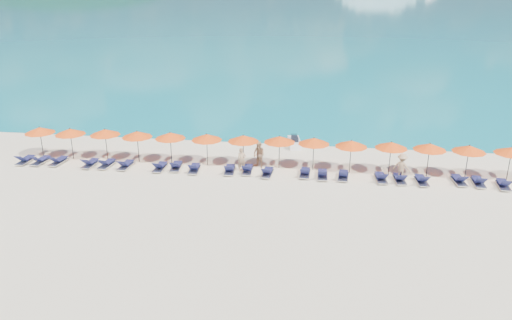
# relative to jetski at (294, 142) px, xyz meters

# --- Properties ---
(ground) EXTENTS (1400.00, 1400.00, 0.00)m
(ground) POSITION_rel_jetski_xyz_m (-2.02, -9.60, -0.33)
(ground) COLOR beige
(headland_main) EXTENTS (374.00, 242.00, 126.50)m
(headland_main) POSITION_rel_jetski_xyz_m (-302.02, 530.40, -38.33)
(headland_main) COLOR black
(headland_main) RESTS_ON ground
(headland_small) EXTENTS (162.00, 126.00, 85.50)m
(headland_small) POSITION_rel_jetski_xyz_m (-152.02, 550.40, -35.33)
(headland_small) COLOR black
(headland_small) RESTS_ON ground
(jetski) EXTENTS (1.23, 2.39, 0.81)m
(jetski) POSITION_rel_jetski_xyz_m (0.00, 0.00, 0.00)
(jetski) COLOR white
(jetski) RESTS_ON ground
(beachgoer_a) EXTENTS (0.67, 0.55, 1.59)m
(beachgoer_a) POSITION_rel_jetski_xyz_m (-3.12, -5.61, 0.46)
(beachgoer_a) COLOR tan
(beachgoer_a) RESTS_ON ground
(beachgoer_b) EXTENTS (1.01, 0.91, 1.80)m
(beachgoer_b) POSITION_rel_jetski_xyz_m (-2.08, -4.72, 0.57)
(beachgoer_b) COLOR tan
(beachgoer_b) RESTS_ON ground
(beachgoer_c) EXTENTS (1.24, 0.98, 1.74)m
(beachgoer_c) POSITION_rel_jetski_xyz_m (7.14, -5.67, 0.54)
(beachgoer_c) COLOR tan
(beachgoer_c) RESTS_ON ground
(umbrella_0) EXTENTS (2.10, 2.10, 2.28)m
(umbrella_0) POSITION_rel_jetski_xyz_m (-17.64, -4.86, 1.68)
(umbrella_0) COLOR black
(umbrella_0) RESTS_ON ground
(umbrella_1) EXTENTS (2.10, 2.10, 2.28)m
(umbrella_1) POSITION_rel_jetski_xyz_m (-15.35, -4.90, 1.68)
(umbrella_1) COLOR black
(umbrella_1) RESTS_ON ground
(umbrella_2) EXTENTS (2.10, 2.10, 2.28)m
(umbrella_2) POSITION_rel_jetski_xyz_m (-12.89, -4.69, 1.68)
(umbrella_2) COLOR black
(umbrella_2) RESTS_ON ground
(umbrella_3) EXTENTS (2.10, 2.10, 2.28)m
(umbrella_3) POSITION_rel_jetski_xyz_m (-10.50, -4.85, 1.68)
(umbrella_3) COLOR black
(umbrella_3) RESTS_ON ground
(umbrella_4) EXTENTS (2.10, 2.10, 2.28)m
(umbrella_4) POSITION_rel_jetski_xyz_m (-8.16, -4.83, 1.68)
(umbrella_4) COLOR black
(umbrella_4) RESTS_ON ground
(umbrella_5) EXTENTS (2.10, 2.10, 2.28)m
(umbrella_5) POSITION_rel_jetski_xyz_m (-5.62, -4.82, 1.68)
(umbrella_5) COLOR black
(umbrella_5) RESTS_ON ground
(umbrella_6) EXTENTS (2.10, 2.10, 2.28)m
(umbrella_6) POSITION_rel_jetski_xyz_m (-3.14, -4.77, 1.68)
(umbrella_6) COLOR black
(umbrella_6) RESTS_ON ground
(umbrella_7) EXTENTS (2.10, 2.10, 2.28)m
(umbrella_7) POSITION_rel_jetski_xyz_m (-0.73, -4.63, 1.68)
(umbrella_7) COLOR black
(umbrella_7) RESTS_ON ground
(umbrella_8) EXTENTS (2.10, 2.10, 2.28)m
(umbrella_8) POSITION_rel_jetski_xyz_m (1.55, -4.68, 1.68)
(umbrella_8) COLOR black
(umbrella_8) RESTS_ON ground
(umbrella_9) EXTENTS (2.10, 2.10, 2.28)m
(umbrella_9) POSITION_rel_jetski_xyz_m (3.96, -4.90, 1.68)
(umbrella_9) COLOR black
(umbrella_9) RESTS_ON ground
(umbrella_10) EXTENTS (2.10, 2.10, 2.28)m
(umbrella_10) POSITION_rel_jetski_xyz_m (6.48, -4.86, 1.68)
(umbrella_10) COLOR black
(umbrella_10) RESTS_ON ground
(umbrella_11) EXTENTS (2.10, 2.10, 2.28)m
(umbrella_11) POSITION_rel_jetski_xyz_m (8.87, -4.83, 1.68)
(umbrella_11) COLOR black
(umbrella_11) RESTS_ON ground
(umbrella_12) EXTENTS (2.10, 2.10, 2.28)m
(umbrella_12) POSITION_rel_jetski_xyz_m (11.24, -4.91, 1.68)
(umbrella_12) COLOR black
(umbrella_12) RESTS_ON ground
(umbrella_13) EXTENTS (2.10, 2.10, 2.28)m
(umbrella_13) POSITION_rel_jetski_xyz_m (13.77, -4.91, 1.68)
(umbrella_13) COLOR black
(umbrella_13) RESTS_ON ground
(lounger_0) EXTENTS (0.66, 1.71, 0.66)m
(lounger_0) POSITION_rel_jetski_xyz_m (-18.23, -6.15, -0.10)
(lounger_0) COLOR silver
(lounger_0) RESTS_ON ground
(lounger_1) EXTENTS (0.78, 1.75, 0.66)m
(lounger_1) POSITION_rel_jetski_xyz_m (-17.11, -6.11, -0.10)
(lounger_1) COLOR silver
(lounger_1) RESTS_ON ground
(lounger_2) EXTENTS (0.78, 1.75, 0.66)m
(lounger_2) POSITION_rel_jetski_xyz_m (-15.86, -6.04, -0.10)
(lounger_2) COLOR silver
(lounger_2) RESTS_ON ground
(lounger_3) EXTENTS (0.69, 1.72, 0.66)m
(lounger_3) POSITION_rel_jetski_xyz_m (-13.47, -6.17, -0.10)
(lounger_3) COLOR silver
(lounger_3) RESTS_ON ground
(lounger_4) EXTENTS (0.76, 1.75, 0.66)m
(lounger_4) POSITION_rel_jetski_xyz_m (-12.32, -6.10, -0.10)
(lounger_4) COLOR silver
(lounger_4) RESTS_ON ground
(lounger_5) EXTENTS (0.70, 1.73, 0.66)m
(lounger_5) POSITION_rel_jetski_xyz_m (-10.96, -6.12, -0.10)
(lounger_5) COLOR silver
(lounger_5) RESTS_ON ground
(lounger_6) EXTENTS (0.62, 1.70, 0.66)m
(lounger_6) POSITION_rel_jetski_xyz_m (-8.56, -6.16, -0.10)
(lounger_6) COLOR silver
(lounger_6) RESTS_ON ground
(lounger_7) EXTENTS (0.79, 1.75, 0.66)m
(lounger_7) POSITION_rel_jetski_xyz_m (-7.53, -5.92, -0.10)
(lounger_7) COLOR silver
(lounger_7) RESTS_ON ground
(lounger_8) EXTENTS (0.76, 1.74, 0.66)m
(lounger_8) POSITION_rel_jetski_xyz_m (-6.21, -6.13, -0.10)
(lounger_8) COLOR silver
(lounger_8) RESTS_ON ground
(lounger_9) EXTENTS (0.76, 1.75, 0.66)m
(lounger_9) POSITION_rel_jetski_xyz_m (-3.86, -6.02, -0.10)
(lounger_9) COLOR silver
(lounger_9) RESTS_ON ground
(lounger_10) EXTENTS (0.67, 1.72, 0.66)m
(lounger_10) POSITION_rel_jetski_xyz_m (-2.71, -5.84, -0.10)
(lounger_10) COLOR silver
(lounger_10) RESTS_ON ground
(lounger_11) EXTENTS (0.73, 1.74, 0.66)m
(lounger_11) POSITION_rel_jetski_xyz_m (-1.35, -6.16, -0.10)
(lounger_11) COLOR silver
(lounger_11) RESTS_ON ground
(lounger_12) EXTENTS (0.66, 1.71, 0.66)m
(lounger_12) POSITION_rel_jetski_xyz_m (1.08, -5.90, -0.10)
(lounger_12) COLOR silver
(lounger_12) RESTS_ON ground
(lounger_13) EXTENTS (0.65, 1.71, 0.66)m
(lounger_13) POSITION_rel_jetski_xyz_m (2.21, -6.05, -0.10)
(lounger_13) COLOR silver
(lounger_13) RESTS_ON ground
(lounger_14) EXTENTS (0.75, 1.74, 0.66)m
(lounger_14) POSITION_rel_jetski_xyz_m (3.52, -6.02, -0.10)
(lounger_14) COLOR silver
(lounger_14) RESTS_ON ground
(lounger_15) EXTENTS (0.76, 1.75, 0.66)m
(lounger_15) POSITION_rel_jetski_xyz_m (5.88, -6.07, -0.10)
(lounger_15) COLOR silver
(lounger_15) RESTS_ON ground
(lounger_16) EXTENTS (0.75, 1.74, 0.66)m
(lounger_16) POSITION_rel_jetski_xyz_m (7.02, -6.09, -0.10)
(lounger_16) COLOR silver
(lounger_16) RESTS_ON ground
(lounger_17) EXTENTS (0.76, 1.74, 0.66)m
(lounger_17) POSITION_rel_jetski_xyz_m (8.35, -6.16, -0.10)
(lounger_17) COLOR silver
(lounger_17) RESTS_ON ground
(lounger_18) EXTENTS (0.77, 1.75, 0.66)m
(lounger_18) POSITION_rel_jetski_xyz_m (10.66, -5.80, -0.10)
(lounger_18) COLOR silver
(lounger_18) RESTS_ON ground
(lounger_19) EXTENTS (0.67, 1.72, 0.66)m
(lounger_19) POSITION_rel_jetski_xyz_m (11.79, -5.93, -0.10)
(lounger_19) COLOR silver
(lounger_19) RESTS_ON ground
(lounger_20) EXTENTS (0.75, 1.74, 0.66)m
(lounger_20) POSITION_rel_jetski_xyz_m (13.18, -6.16, -0.10)
(lounger_20) COLOR silver
(lounger_20) RESTS_ON ground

